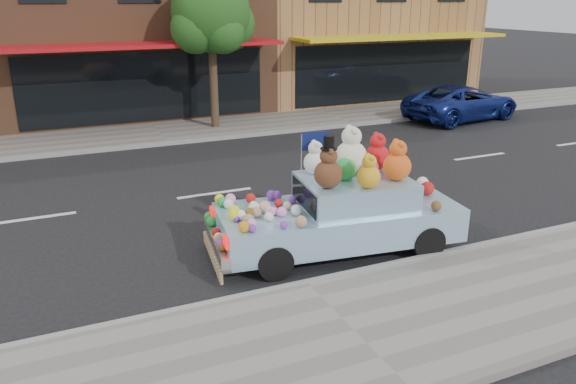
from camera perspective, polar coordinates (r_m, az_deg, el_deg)
ground at (r=13.38m, az=-7.46°, el=-0.14°), size 120.00×120.00×0.00m
near_sidewalk at (r=7.92m, az=6.67°, el=-14.11°), size 60.00×3.00×0.12m
far_sidewalk at (r=19.46m, az=-13.03°, el=5.84°), size 60.00×3.00×0.12m
near_kerb at (r=9.05m, az=1.84°, el=-9.38°), size 60.00×0.12×0.13m
far_kerb at (r=18.02m, az=-12.08°, el=4.88°), size 60.00×0.12×0.13m
storefront_mid at (r=24.38m, az=-16.36°, el=16.71°), size 10.00×9.80×7.30m
storefront_right at (r=27.64m, az=5.59°, el=17.56°), size 10.00×9.80×7.30m
street_tree at (r=19.50m, az=-7.80°, el=16.98°), size 3.00×2.70×5.22m
car_blue at (r=22.30m, az=17.26°, el=8.68°), size 4.93×2.82×1.30m
art_car at (r=10.12m, az=5.33°, el=-1.67°), size 4.66×2.29×2.25m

